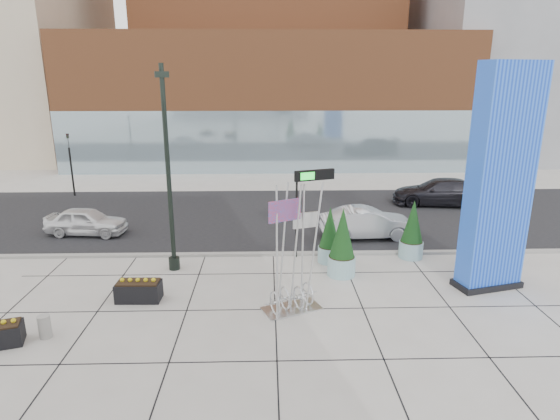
{
  "coord_description": "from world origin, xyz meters",
  "views": [
    {
      "loc": [
        0.77,
        -15.34,
        7.65
      ],
      "look_at": [
        1.25,
        2.0,
        2.66
      ],
      "focal_mm": 30.0,
      "sensor_mm": 36.0,
      "label": 1
    }
  ],
  "objects_px": {
    "concrete_bollard": "(45,327)",
    "car_white_west": "(86,222)",
    "overhead_street_sign": "(312,184)",
    "blue_pylon": "(499,184)",
    "public_art_sculpture": "(292,278)",
    "car_silver_mid": "(367,223)",
    "lamp_post": "(169,191)"
  },
  "relations": [
    {
      "from": "public_art_sculpture",
      "to": "car_silver_mid",
      "type": "distance_m",
      "value": 8.25
    },
    {
      "from": "public_art_sculpture",
      "to": "car_silver_mid",
      "type": "bearing_deg",
      "value": 37.99
    },
    {
      "from": "car_white_west",
      "to": "car_silver_mid",
      "type": "bearing_deg",
      "value": -87.62
    },
    {
      "from": "overhead_street_sign",
      "to": "car_white_west",
      "type": "relative_size",
      "value": 0.97
    },
    {
      "from": "lamp_post",
      "to": "blue_pylon",
      "type": "bearing_deg",
      "value": -9.23
    },
    {
      "from": "blue_pylon",
      "to": "car_silver_mid",
      "type": "xyz_separation_m",
      "value": [
        -3.4,
        5.57,
        -3.19
      ]
    },
    {
      "from": "car_silver_mid",
      "to": "overhead_street_sign",
      "type": "bearing_deg",
      "value": 125.47
    },
    {
      "from": "concrete_bollard",
      "to": "overhead_street_sign",
      "type": "xyz_separation_m",
      "value": [
        8.65,
        6.36,
        2.92
      ]
    },
    {
      "from": "lamp_post",
      "to": "car_silver_mid",
      "type": "xyz_separation_m",
      "value": [
        8.68,
        3.61,
        -2.57
      ]
    },
    {
      "from": "concrete_bollard",
      "to": "car_silver_mid",
      "type": "distance_m",
      "value": 14.53
    },
    {
      "from": "lamp_post",
      "to": "concrete_bollard",
      "type": "xyz_separation_m",
      "value": [
        -2.92,
        -5.14,
        -2.96
      ]
    },
    {
      "from": "lamp_post",
      "to": "concrete_bollard",
      "type": "relative_size",
      "value": 11.34
    },
    {
      "from": "lamp_post",
      "to": "car_silver_mid",
      "type": "relative_size",
      "value": 1.78
    },
    {
      "from": "blue_pylon",
      "to": "overhead_street_sign",
      "type": "bearing_deg",
      "value": 138.67
    },
    {
      "from": "overhead_street_sign",
      "to": "car_white_west",
      "type": "bearing_deg",
      "value": 144.9
    },
    {
      "from": "public_art_sculpture",
      "to": "lamp_post",
      "type": "bearing_deg",
      "value": 119.67
    },
    {
      "from": "blue_pylon",
      "to": "lamp_post",
      "type": "xyz_separation_m",
      "value": [
        -12.08,
        1.96,
        -0.62
      ]
    },
    {
      "from": "blue_pylon",
      "to": "car_silver_mid",
      "type": "height_order",
      "value": "blue_pylon"
    },
    {
      "from": "blue_pylon",
      "to": "concrete_bollard",
      "type": "height_order",
      "value": "blue_pylon"
    },
    {
      "from": "car_white_west",
      "to": "car_silver_mid",
      "type": "relative_size",
      "value": 0.87
    },
    {
      "from": "public_art_sculpture",
      "to": "overhead_street_sign",
      "type": "distance_m",
      "value": 5.36
    },
    {
      "from": "overhead_street_sign",
      "to": "car_white_west",
      "type": "height_order",
      "value": "overhead_street_sign"
    },
    {
      "from": "public_art_sculpture",
      "to": "car_white_west",
      "type": "distance_m",
      "value": 12.73
    },
    {
      "from": "car_silver_mid",
      "to": "concrete_bollard",
      "type": "bearing_deg",
      "value": 123.51
    },
    {
      "from": "blue_pylon",
      "to": "public_art_sculpture",
      "type": "distance_m",
      "value": 8.09
    },
    {
      "from": "lamp_post",
      "to": "public_art_sculpture",
      "type": "distance_m",
      "value": 6.25
    },
    {
      "from": "blue_pylon",
      "to": "concrete_bollard",
      "type": "distance_m",
      "value": 15.74
    },
    {
      "from": "car_white_west",
      "to": "car_silver_mid",
      "type": "height_order",
      "value": "car_silver_mid"
    },
    {
      "from": "blue_pylon",
      "to": "concrete_bollard",
      "type": "bearing_deg",
      "value": 177.26
    },
    {
      "from": "concrete_bollard",
      "to": "car_white_west",
      "type": "distance_m",
      "value": 9.9
    },
    {
      "from": "concrete_bollard",
      "to": "overhead_street_sign",
      "type": "distance_m",
      "value": 11.13
    },
    {
      "from": "blue_pylon",
      "to": "car_silver_mid",
      "type": "distance_m",
      "value": 7.26
    }
  ]
}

